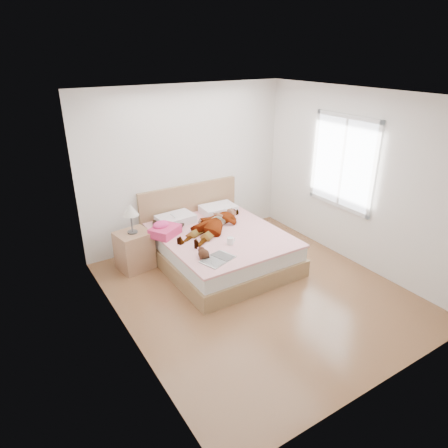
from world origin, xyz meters
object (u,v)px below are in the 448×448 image
at_px(woman, 214,221).
at_px(towel, 164,230).
at_px(phone, 173,215).
at_px(magazine, 218,259).
at_px(plush_toy, 203,253).
at_px(bed, 218,245).
at_px(nightstand, 134,247).
at_px(coffee_mug, 230,241).

height_order(woman, towel, towel).
bearing_deg(phone, towel, -169.27).
relative_size(towel, magazine, 1.04).
distance_m(phone, plush_toy, 1.17).
bearing_deg(woman, towel, -132.24).
relative_size(bed, nightstand, 2.00).
distance_m(bed, magazine, 0.93).
relative_size(towel, plush_toy, 2.22).
xyz_separation_m(towel, nightstand, (-0.43, 0.17, -0.26)).
distance_m(magazine, coffee_mug, 0.49).
relative_size(towel, coffee_mug, 4.04).
bearing_deg(bed, coffee_mug, -98.88).
height_order(woman, phone, woman).
distance_m(woman, nightstand, 1.28).
height_order(towel, coffee_mug, towel).
height_order(plush_toy, nightstand, nightstand).
distance_m(phone, magazine, 1.33).
bearing_deg(magazine, plush_toy, 129.86).
height_order(woman, plush_toy, woman).
relative_size(woman, coffee_mug, 11.60).
xyz_separation_m(woman, bed, (-0.02, -0.15, -0.34)).
bearing_deg(nightstand, bed, -22.02).
distance_m(woman, magazine, 1.04).
bearing_deg(coffee_mug, magazine, -142.87).
relative_size(coffee_mug, plush_toy, 0.55).
bearing_deg(towel, plush_toy, -80.64).
height_order(phone, nightstand, nightstand).
relative_size(magazine, coffee_mug, 3.87).
bearing_deg(towel, nightstand, 158.58).
height_order(phone, coffee_mug, phone).
bearing_deg(bed, plush_toy, -134.23).
bearing_deg(nightstand, plush_toy, -61.94).
relative_size(phone, magazine, 0.18).
xyz_separation_m(phone, bed, (0.48, -0.55, -0.41)).
xyz_separation_m(woman, nightstand, (-1.20, 0.33, -0.27)).
height_order(bed, plush_toy, bed).
xyz_separation_m(coffee_mug, plush_toy, (-0.52, -0.14, 0.01)).
height_order(woman, bed, bed).
bearing_deg(coffee_mug, bed, 81.12).
distance_m(towel, coffee_mug, 1.03).
xyz_separation_m(bed, coffee_mug, (-0.07, -0.47, 0.29)).
distance_m(woman, towel, 0.79).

